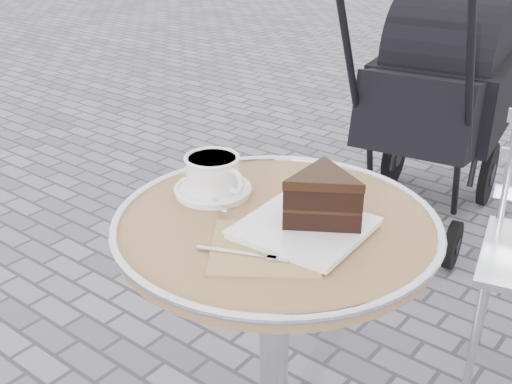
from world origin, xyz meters
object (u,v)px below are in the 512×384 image
Objects in this scene: cake_plate_set at (317,205)px; baby_stroller at (434,110)px; cafe_table at (275,284)px; cappuccino_set at (213,177)px.

cake_plate_set is 0.34× the size of baby_stroller.
cafe_table is 0.24m from cake_plate_set.
baby_stroller reaches higher than cappuccino_set.
cafe_table is 0.65× the size of baby_stroller.
cappuccino_set is at bearing -94.93° from baby_stroller.
cake_plate_set reaches higher than cappuccino_set.
baby_stroller reaches higher than cafe_table.
baby_stroller reaches higher than cake_plate_set.
baby_stroller is (-0.41, 1.56, -0.28)m from cake_plate_set.
cappuccino_set is at bearing 174.67° from cafe_table.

